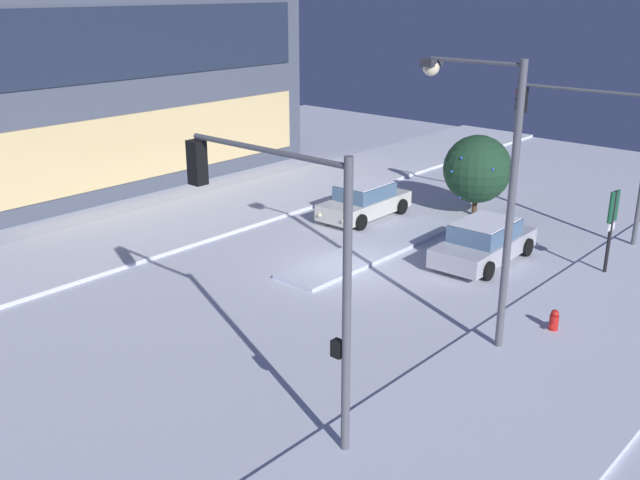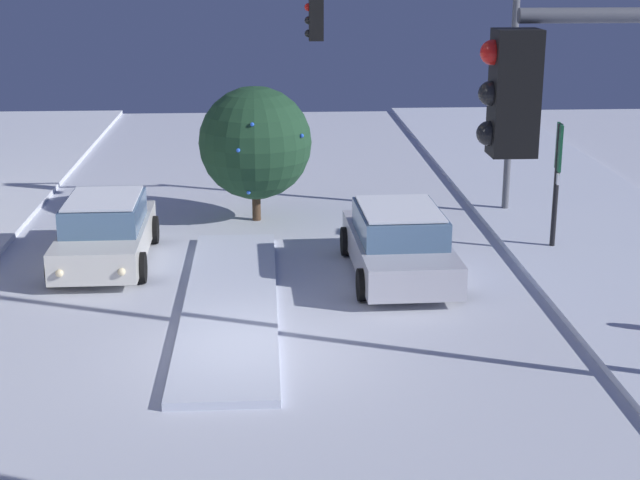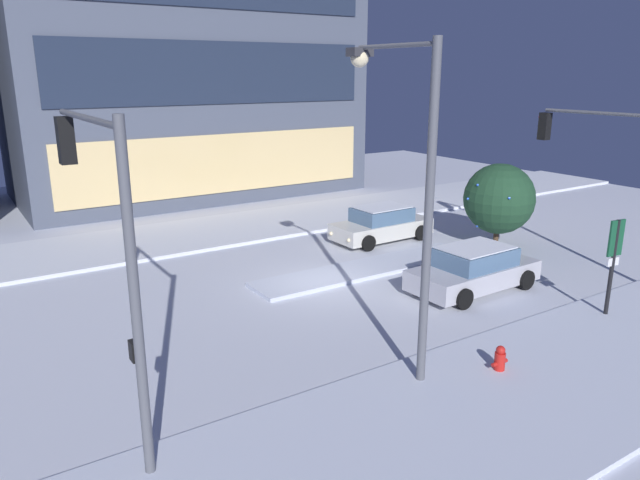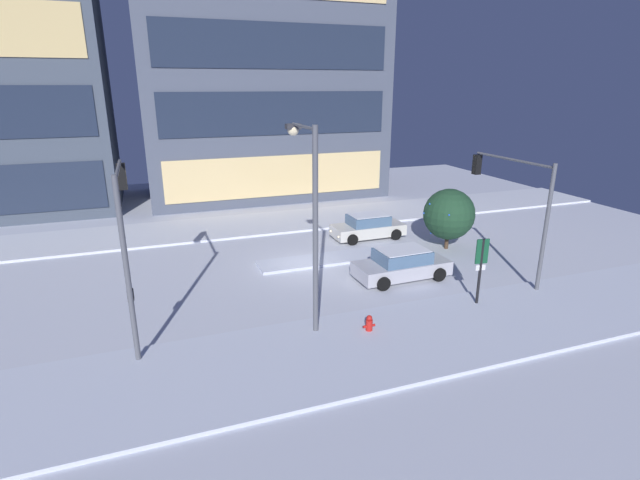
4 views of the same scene
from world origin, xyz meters
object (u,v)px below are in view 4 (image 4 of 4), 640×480
Objects in this scene: parking_info_sign at (481,264)px; decorated_tree_median at (449,214)px; fire_hydrant at (369,325)px; traffic_light_corner_near_left at (124,224)px; traffic_light_corner_near_right at (513,192)px; street_lamp_arched at (308,199)px; car_far at (368,227)px; car_near at (402,264)px.

decorated_tree_median reaches higher than parking_info_sign.
fire_hydrant is at bearing 103.58° from parking_info_sign.
traffic_light_corner_near_left is 13.84m from parking_info_sign.
traffic_light_corner_near_right is 10.02m from fire_hydrant.
traffic_light_corner_near_left is 0.83× the size of street_lamp_arched.
fire_hydrant is (-5.05, -10.76, -0.35)m from car_far.
traffic_light_corner_near_right is 4.87m from decorated_tree_median.
car_far reaches higher than fire_hydrant.
parking_info_sign is 0.86× the size of decorated_tree_median.
traffic_light_corner_near_left is at bearing 91.51° from traffic_light_corner_near_right.
parking_info_sign is at bearing -114.53° from decorated_tree_median.
car_near is at bearing 28.77° from parking_info_sign.
fire_hydrant is 0.25× the size of parking_info_sign.
traffic_light_corner_near_left is at bearing 88.61° from parking_info_sign.
traffic_light_corner_near_right is 1.96× the size of parking_info_sign.
traffic_light_corner_near_right is 0.76× the size of street_lamp_arched.
traffic_light_corner_near_left is at bearing -173.20° from car_near.
car_far is 9.20m from traffic_light_corner_near_right.
street_lamp_arched reaches higher than decorated_tree_median.
parking_info_sign is (0.26, -10.16, 1.20)m from car_far.
fire_hydrant is (8.16, -2.62, -4.02)m from traffic_light_corner_near_left.
fire_hydrant is (-8.76, -3.07, -3.78)m from traffic_light_corner_near_right.
car_near is 4.25m from parking_info_sign.
parking_info_sign is at bearing -69.98° from car_near.
traffic_light_corner_near_right reaches higher than decorated_tree_median.
decorated_tree_median is (8.44, 7.44, 1.66)m from fire_hydrant.
street_lamp_arched is at bearing 52.51° from car_far.
car_far is 0.70× the size of traffic_light_corner_near_left.
street_lamp_arched is 10.18× the size of fire_hydrant.
car_near is 7.69m from street_lamp_arched.
parking_info_sign is (13.47, -2.03, -2.47)m from traffic_light_corner_near_left.
street_lamp_arched reaches higher than traffic_light_corner_near_left.
car_far is 0.58× the size of street_lamp_arched.
street_lamp_arched reaches higher than fire_hydrant.
parking_info_sign is at bearing 6.41° from fire_hydrant.
car_near is 1.36× the size of decorated_tree_median.
decorated_tree_median reaches higher than car_near.
parking_info_sign reaches higher than car_far.
traffic_light_corner_near_left is at bearing 162.17° from fire_hydrant.
car_near is 6.16m from traffic_light_corner_near_right.
car_near is 5.82m from fire_hydrant.
parking_info_sign reaches higher than fire_hydrant.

